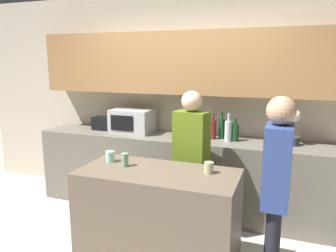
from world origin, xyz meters
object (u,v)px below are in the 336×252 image
Objects in this scene: bottle_2 at (228,131)px; person_center at (276,183)px; toaster at (103,123)px; bottle_1 at (222,128)px; person_left at (191,154)px; cup_2 at (209,168)px; bottle_3 at (235,132)px; microwave at (132,121)px; cup_1 at (125,160)px; bottle_0 at (213,129)px; cup_0 at (110,156)px; potted_plant at (294,128)px.

person_center is at bearing -64.81° from bottle_2.
bottle_1 is (1.60, 0.05, 0.03)m from toaster.
cup_2 is at bearing 133.36° from person_left.
bottle_2 is at bearing 91.88° from cup_2.
person_center is at bearing -68.08° from bottle_3.
bottle_3 is (1.33, -0.02, -0.05)m from microwave.
cup_1 is 0.72m from person_left.
bottle_1 is 2.73× the size of cup_1.
bottle_0 is 3.08× the size of cup_0.
bottle_0 is 0.19× the size of person_center.
bottle_0 is 1.51m from person_center.
bottle_1 is at bearing 155.79° from bottle_3.
person_center reaches higher than person_left.
bottle_0 is 0.69m from person_left.
person_left is (-0.07, -0.68, -0.13)m from bottle_0.
cup_2 is at bearing 5.98° from cup_1.
bottle_0 is 1.18× the size of bottle_3.
person_center is (0.84, -0.62, 0.03)m from person_left.
bottle_1 is (0.09, 0.06, 0.00)m from bottle_0.
person_left is at bearing -102.51° from bottle_1.
cup_2 is (0.75, 0.08, -0.01)m from cup_1.
bottle_2 is 1.23× the size of bottle_3.
person_center is (1.84, -1.30, -0.14)m from microwave.
bottle_3 is (0.26, -0.02, -0.02)m from bottle_0.
microwave is at bearing 137.96° from cup_2.
bottle_1 is at bearing 1.84° from toaster.
potted_plant is at bearing 0.00° from toaster.
cup_1 is (0.19, -0.07, 0.01)m from cup_0.
cup_1 is (-1.42, -1.25, -0.16)m from potted_plant.
microwave is at bearing -0.20° from toaster.
person_left is at bearing 121.51° from cup_2.
person_left is (-0.16, -0.74, -0.14)m from bottle_1.
cup_2 is 0.56m from person_center.
cup_2 is (0.94, 0.01, -0.00)m from cup_0.
bottle_2 is 0.08m from bottle_3.
cup_2 is (1.74, -1.17, -0.06)m from toaster.
microwave is 5.14× the size of cup_0.
toaster is at bearing -180.00° from potted_plant.
potted_plant is 2.00m from cup_0.
cup_2 is at bearing -79.06° from bottle_0.
bottle_0 reaches higher than cup_0.
potted_plant is at bearing 36.11° from cup_0.
toaster is 0.17× the size of person_left.
toaster is 1.60m from person_left.
person_center is (0.58, -1.24, -0.11)m from bottle_2.
bottle_2 is 1.38m from person_center.
cup_0 is (0.79, -1.17, -0.06)m from toaster.
bottle_2 is 3.22× the size of cup_0.
cup_1 is at bearing -51.62° from toaster.
toaster is 0.80× the size of bottle_2.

